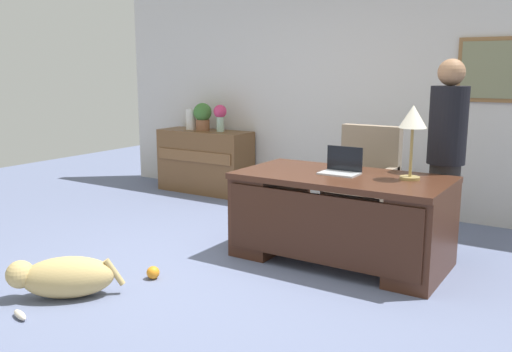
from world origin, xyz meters
The scene contains 15 objects.
ground_plane centered at (0.00, 0.00, 0.00)m, with size 12.00×12.00×0.00m, color slate.
back_wall centered at (0.01, 2.60, 1.35)m, with size 7.00×0.16×2.70m.
desk centered at (0.60, 0.71, 0.41)m, with size 1.75×0.92×0.75m.
credenza centered at (-2.03, 2.25, 0.41)m, with size 1.27×0.50×0.82m.
armchair centered at (0.46, 1.60, 0.48)m, with size 0.60×0.59×1.07m.
person_standing centered at (1.29, 1.36, 0.88)m, with size 0.32×0.32×1.71m.
dog_lying centered at (-0.75, -1.06, 0.15)m, with size 0.69×0.65×0.30m.
laptop centered at (0.57, 0.79, 0.81)m, with size 0.32×0.22×0.22m.
desk_lamp centered at (1.14, 0.85, 1.22)m, with size 0.22×0.22×0.59m.
vase_with_flowers centered at (-1.77, 2.25, 1.04)m, with size 0.17×0.17×0.35m.
vase_empty centered at (-2.25, 2.25, 0.96)m, with size 0.14×0.14×0.27m, color silver.
potted_plant centered at (-2.06, 2.25, 1.02)m, with size 0.24×0.24×0.36m.
dog_toy_ball centered at (-0.45, -0.45, 0.05)m, with size 0.10×0.10×0.10m, color orange.
dog_toy_bone centered at (-0.71, -1.45, 0.03)m, with size 0.17×0.05×0.05m, color beige.
dog_toy_plush centered at (-1.18, -0.52, 0.03)m, with size 0.16×0.05×0.05m, color beige.
Camera 1 is at (2.42, -3.45, 1.62)m, focal length 38.45 mm.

